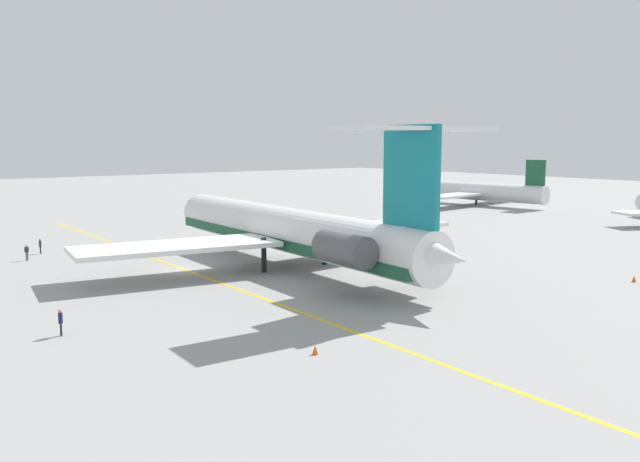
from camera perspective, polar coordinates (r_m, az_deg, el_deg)
ground at (r=65.14m, az=-11.67°, el=-3.30°), size 347.85×347.85×0.00m
main_jetliner at (r=64.20m, az=-2.18°, el=0.03°), size 46.38×41.17×13.51m
airliner_far_left at (r=132.13m, az=12.97°, el=3.36°), size 29.79×29.55×8.90m
ground_crew_near_nose at (r=78.97m, az=-22.87°, el=-1.06°), size 0.42×0.26×1.65m
ground_crew_near_tail at (r=91.63m, az=2.79°, el=0.74°), size 0.29×0.43×1.78m
ground_crew_portside at (r=75.13m, az=-23.85°, el=-1.52°), size 0.27×0.43×1.68m
ground_crew_starboard at (r=45.53m, az=-21.36°, el=-7.03°), size 0.45×0.28×1.75m
safety_cone_nose at (r=39.14m, az=-0.41°, el=-10.16°), size 0.40×0.40×0.55m
safety_cone_wingtip at (r=64.64m, az=25.32°, el=-3.73°), size 0.40×0.40×0.55m
taxiway_centreline at (r=61.29m, az=-9.77°, el=-3.94°), size 97.90×2.74×0.01m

